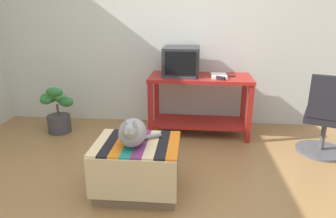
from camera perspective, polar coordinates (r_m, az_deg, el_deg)
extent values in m
plane|color=olive|center=(2.51, -2.41, -18.20)|extent=(14.00, 14.00, 0.00)
cube|color=silver|center=(4.07, 1.06, 15.43)|extent=(8.00, 0.10, 2.60)
cube|color=maroon|center=(3.59, -3.33, -0.43)|extent=(0.06, 0.06, 0.70)
cube|color=maroon|center=(3.59, 15.19, -1.05)|extent=(0.06, 0.06, 0.70)
cube|color=maroon|center=(4.06, 14.18, 1.25)|extent=(0.06, 0.06, 0.70)
cube|color=maroon|center=(4.06, -2.16, 1.80)|extent=(0.06, 0.06, 0.70)
cube|color=maroon|center=(3.85, 5.87, -2.51)|extent=(1.15, 0.52, 0.02)
cube|color=maroon|center=(3.69, 6.16, 5.95)|extent=(1.25, 0.61, 0.04)
cube|color=#28282B|center=(3.77, 2.56, 6.76)|extent=(0.31, 0.35, 0.02)
cube|color=#28282B|center=(3.74, 2.59, 9.17)|extent=(0.45, 0.50, 0.34)
cube|color=black|center=(3.50, 2.32, 8.69)|extent=(0.36, 0.02, 0.27)
cube|color=#333338|center=(3.56, 2.16, 6.14)|extent=(0.41, 0.19, 0.02)
cube|color=white|center=(3.64, 9.63, 6.25)|extent=(0.19, 0.26, 0.03)
cube|color=#7A664C|center=(2.61, -5.81, -11.07)|extent=(0.67, 0.51, 0.44)
cube|color=beige|center=(2.34, -7.13, -13.47)|extent=(0.70, 0.01, 0.35)
cube|color=beige|center=(2.58, -12.70, -6.17)|extent=(0.09, 0.56, 0.02)
cube|color=black|center=(2.55, -10.82, -6.28)|extent=(0.09, 0.56, 0.02)
cube|color=orange|center=(2.53, -8.90, -6.39)|extent=(0.09, 0.56, 0.02)
cube|color=#1E897A|center=(2.51, -6.96, -6.49)|extent=(0.09, 0.56, 0.02)
cube|color=#7A2D6B|center=(2.50, -4.98, -6.58)|extent=(0.09, 0.56, 0.02)
cube|color=beige|center=(2.48, -2.98, -6.67)|extent=(0.09, 0.56, 0.02)
cube|color=black|center=(2.48, -0.96, -6.75)|extent=(0.09, 0.56, 0.02)
cube|color=orange|center=(2.47, 1.07, -6.82)|extent=(0.09, 0.56, 0.02)
ellipsoid|color=gray|center=(2.43, -6.76, -4.44)|extent=(0.25, 0.36, 0.21)
sphere|color=gray|center=(2.29, -7.22, -4.32)|extent=(0.12, 0.12, 0.12)
cylinder|color=gray|center=(2.54, -4.29, -5.41)|extent=(0.26, 0.17, 0.04)
cone|color=gray|center=(2.27, -8.14, -2.58)|extent=(0.05, 0.05, 0.06)
cone|color=gray|center=(2.26, -6.44, -2.60)|extent=(0.05, 0.05, 0.06)
sphere|color=#C6D151|center=(2.24, -7.96, -4.62)|extent=(0.02, 0.02, 0.02)
sphere|color=#C6D151|center=(2.23, -6.86, -4.64)|extent=(0.02, 0.02, 0.02)
cylinder|color=#3D3D42|center=(4.10, -19.98, -2.63)|extent=(0.29, 0.29, 0.23)
cylinder|color=brown|center=(4.04, -20.26, -0.15)|extent=(0.03, 0.03, 0.15)
ellipsoid|color=#2D7033|center=(3.95, -18.86, 1.31)|extent=(0.19, 0.09, 0.13)
ellipsoid|color=#4C8E42|center=(4.09, -19.71, 1.95)|extent=(0.16, 0.15, 0.13)
ellipsoid|color=#2D7033|center=(4.12, -21.81, 1.96)|extent=(0.20, 0.10, 0.13)
ellipsoid|color=#2D7033|center=(3.96, -22.24, 1.54)|extent=(0.15, 0.09, 0.10)
ellipsoid|color=#2D7033|center=(3.86, -20.82, 3.02)|extent=(0.21, 0.09, 0.12)
cylinder|color=#4C4C51|center=(3.76, 27.00, -7.06)|extent=(0.52, 0.52, 0.03)
cylinder|color=#4C4C51|center=(3.69, 27.40, -4.45)|extent=(0.05, 0.05, 0.34)
cube|color=black|center=(3.62, 27.87, -1.37)|extent=(0.55, 0.55, 0.08)
cube|color=black|center=(3.37, 28.44, 1.86)|extent=(0.37, 0.20, 0.44)
cube|color=black|center=(3.51, 9.93, 5.83)|extent=(0.11, 0.09, 0.04)
cylinder|color=black|center=(3.70, 11.53, 6.10)|extent=(0.14, 0.02, 0.01)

